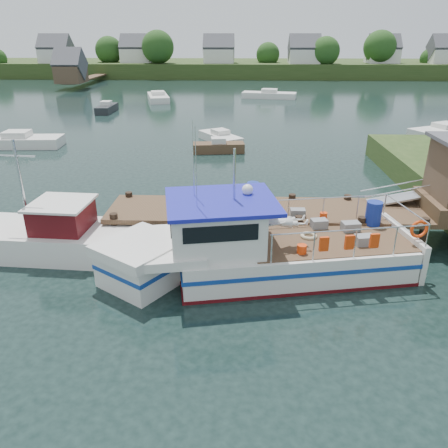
{
  "coord_description": "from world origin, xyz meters",
  "views": [
    {
      "loc": [
        -0.39,
        -17.48,
        8.27
      ],
      "look_at": [
        -1.0,
        -1.5,
        1.3
      ],
      "focal_mm": 35.0,
      "sensor_mm": 36.0,
      "label": 1
    }
  ],
  "objects_px": {
    "dock": "(405,192)",
    "work_boat": "(43,236)",
    "lobster_boat": "(255,250)",
    "moored_d": "(158,97)",
    "moored_rowboat": "(219,147)",
    "moored_far": "(269,95)",
    "moored_a": "(18,141)",
    "moored_c": "(445,131)",
    "moored_b": "(220,137)",
    "moored_e": "(107,108)"
  },
  "relations": [
    {
      "from": "work_boat",
      "to": "moored_c",
      "type": "distance_m",
      "value": 35.34
    },
    {
      "from": "dock",
      "to": "moored_rowboat",
      "type": "height_order",
      "value": "dock"
    },
    {
      "from": "moored_e",
      "to": "moored_d",
      "type": "bearing_deg",
      "value": 56.52
    },
    {
      "from": "dock",
      "to": "moored_a",
      "type": "relative_size",
      "value": 2.4
    },
    {
      "from": "work_boat",
      "to": "moored_b",
      "type": "height_order",
      "value": "work_boat"
    },
    {
      "from": "dock",
      "to": "work_boat",
      "type": "distance_m",
      "value": 15.08
    },
    {
      "from": "lobster_boat",
      "to": "moored_b",
      "type": "bearing_deg",
      "value": 85.47
    },
    {
      "from": "moored_rowboat",
      "to": "moored_e",
      "type": "height_order",
      "value": "moored_e"
    },
    {
      "from": "moored_rowboat",
      "to": "moored_e",
      "type": "relative_size",
      "value": 0.88
    },
    {
      "from": "moored_far",
      "to": "moored_a",
      "type": "height_order",
      "value": "moored_far"
    },
    {
      "from": "lobster_boat",
      "to": "moored_d",
      "type": "relative_size",
      "value": 1.57
    },
    {
      "from": "dock",
      "to": "moored_c",
      "type": "height_order",
      "value": "dock"
    },
    {
      "from": "moored_d",
      "to": "moored_e",
      "type": "bearing_deg",
      "value": -98.04
    },
    {
      "from": "dock",
      "to": "moored_b",
      "type": "height_order",
      "value": "dock"
    },
    {
      "from": "moored_far",
      "to": "moored_c",
      "type": "bearing_deg",
      "value": -63.73
    },
    {
      "from": "moored_far",
      "to": "moored_b",
      "type": "relative_size",
      "value": 1.6
    },
    {
      "from": "work_boat",
      "to": "moored_c",
      "type": "bearing_deg",
      "value": 45.88
    },
    {
      "from": "dock",
      "to": "work_boat",
      "type": "height_order",
      "value": "work_boat"
    },
    {
      "from": "lobster_boat",
      "to": "moored_a",
      "type": "distance_m",
      "value": 26.8
    },
    {
      "from": "moored_far",
      "to": "moored_a",
      "type": "bearing_deg",
      "value": -130.54
    },
    {
      "from": "moored_rowboat",
      "to": "moored_far",
      "type": "relative_size",
      "value": 0.51
    },
    {
      "from": "moored_a",
      "to": "work_boat",
      "type": "bearing_deg",
      "value": -45.3
    },
    {
      "from": "moored_rowboat",
      "to": "moored_e",
      "type": "xyz_separation_m",
      "value": [
        -13.8,
        18.14,
        0.05
      ]
    },
    {
      "from": "moored_rowboat",
      "to": "moored_b",
      "type": "xyz_separation_m",
      "value": [
        -0.02,
        3.42,
        -0.03
      ]
    },
    {
      "from": "moored_c",
      "to": "moored_d",
      "type": "distance_m",
      "value": 36.13
    },
    {
      "from": "lobster_boat",
      "to": "work_boat",
      "type": "xyz_separation_m",
      "value": [
        -8.61,
        1.52,
        -0.3
      ]
    },
    {
      "from": "dock",
      "to": "work_boat",
      "type": "bearing_deg",
      "value": -173.5
    },
    {
      "from": "moored_b",
      "to": "moored_e",
      "type": "distance_m",
      "value": 20.16
    },
    {
      "from": "work_boat",
      "to": "moored_b",
      "type": "distance_m",
      "value": 21.26
    },
    {
      "from": "moored_rowboat",
      "to": "moored_far",
      "type": "xyz_separation_m",
      "value": [
        5.59,
        30.84,
        0.05
      ]
    },
    {
      "from": "moored_rowboat",
      "to": "moored_c",
      "type": "distance_m",
      "value": 20.99
    },
    {
      "from": "dock",
      "to": "moored_c",
      "type": "bearing_deg",
      "value": 62.9
    },
    {
      "from": "moored_far",
      "to": "moored_e",
      "type": "distance_m",
      "value": 23.18
    },
    {
      "from": "moored_rowboat",
      "to": "moored_a",
      "type": "bearing_deg",
      "value": -160.69
    },
    {
      "from": "moored_a",
      "to": "moored_d",
      "type": "distance_m",
      "value": 27.48
    },
    {
      "from": "moored_far",
      "to": "work_boat",
      "type": "bearing_deg",
      "value": -108.49
    },
    {
      "from": "lobster_boat",
      "to": "moored_c",
      "type": "bearing_deg",
      "value": 44.66
    },
    {
      "from": "moored_a",
      "to": "moored_b",
      "type": "xyz_separation_m",
      "value": [
        16.03,
        2.26,
        -0.07
      ]
    },
    {
      "from": "work_boat",
      "to": "moored_a",
      "type": "bearing_deg",
      "value": 121.97
    },
    {
      "from": "moored_far",
      "to": "moored_b",
      "type": "distance_m",
      "value": 27.99
    },
    {
      "from": "moored_far",
      "to": "lobster_boat",
      "type": "bearing_deg",
      "value": -98.31
    },
    {
      "from": "moored_rowboat",
      "to": "moored_c",
      "type": "relative_size",
      "value": 0.55
    },
    {
      "from": "lobster_boat",
      "to": "moored_rowboat",
      "type": "distance_m",
      "value": 18.55
    },
    {
      "from": "moored_c",
      "to": "moored_e",
      "type": "bearing_deg",
      "value": 144.36
    },
    {
      "from": "lobster_boat",
      "to": "moored_a",
      "type": "bearing_deg",
      "value": 122.61
    },
    {
      "from": "lobster_boat",
      "to": "moored_b",
      "type": "relative_size",
      "value": 2.47
    },
    {
      "from": "lobster_boat",
      "to": "moored_d",
      "type": "bearing_deg",
      "value": 93.84
    },
    {
      "from": "dock",
      "to": "moored_c",
      "type": "relative_size",
      "value": 2.31
    },
    {
      "from": "moored_a",
      "to": "moored_d",
      "type": "xyz_separation_m",
      "value": [
        6.49,
        26.7,
        -0.01
      ]
    },
    {
      "from": "work_boat",
      "to": "moored_rowboat",
      "type": "distance_m",
      "value": 18.03
    }
  ]
}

